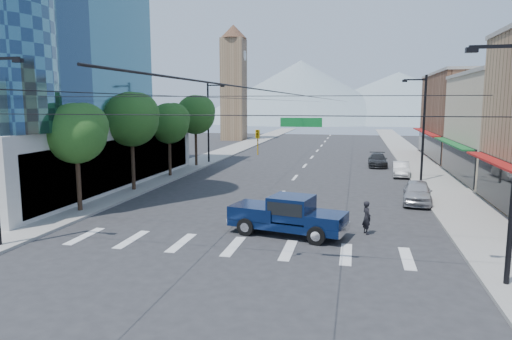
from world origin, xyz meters
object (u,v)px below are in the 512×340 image
at_px(pickup_truck, 287,214).
at_px(parked_car_mid, 401,169).
at_px(parked_car_near, 417,192).
at_px(parked_car_far, 378,160).
at_px(pedestrian, 367,218).

bearing_deg(pickup_truck, parked_car_mid, 82.86).
relative_size(pickup_truck, parked_car_near, 1.39).
bearing_deg(parked_car_far, pedestrian, -92.98).
relative_size(parked_car_near, parked_car_mid, 1.12).
height_order(parked_car_near, parked_car_far, parked_car_near).
distance_m(pickup_truck, parked_car_mid, 22.08).
xyz_separation_m(parked_car_near, parked_car_far, (-1.80, 17.99, -0.08)).
xyz_separation_m(pickup_truck, pedestrian, (3.98, 0.99, -0.19)).
bearing_deg(parked_car_near, parked_car_far, 101.69).
bearing_deg(parked_car_mid, parked_car_far, 108.92).
relative_size(pickup_truck, parked_car_far, 1.32).
bearing_deg(pedestrian, parked_car_mid, -34.03).
xyz_separation_m(pickup_truck, parked_car_near, (7.44, 9.14, -0.28)).
bearing_deg(parked_car_mid, pickup_truck, -106.60).
xyz_separation_m(parked_car_mid, parked_car_far, (-1.80, 6.35, 0.02)).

